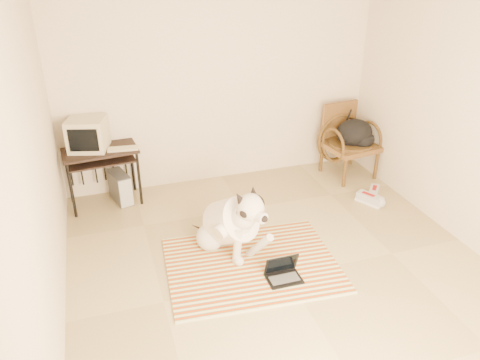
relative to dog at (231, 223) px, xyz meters
name	(u,v)px	position (x,y,z in m)	size (l,w,h in m)	color
floor	(286,276)	(0.38, -0.55, -0.34)	(4.50, 4.50, 0.00)	tan
wall_back	(219,78)	(0.38, 1.70, 1.01)	(4.50, 4.50, 0.00)	beige
wall_left	(33,179)	(-1.62, -0.55, 1.01)	(4.50, 4.50, 0.00)	beige
rug	(252,264)	(0.12, -0.29, -0.33)	(1.74, 1.39, 0.02)	#BC3D08
dog	(231,223)	(0.00, 0.00, 0.00)	(0.69, 1.02, 0.84)	silver
laptop	(283,273)	(0.33, -0.58, -0.26)	(0.32, 0.23, 0.23)	black
computer_desk	(101,158)	(-1.15, 1.43, 0.27)	(0.88, 0.54, 0.70)	black
crt_monitor	(88,134)	(-1.26, 1.50, 0.55)	(0.50, 0.49, 0.37)	#C1B597
desk_keyboard	(123,149)	(-0.89, 1.36, 0.38)	(0.35, 0.13, 0.02)	#C1B597
pc_tower	(120,187)	(-0.98, 1.43, -0.15)	(0.27, 0.43, 0.37)	#49494C
rattan_chair	(348,141)	(2.02, 1.28, 0.14)	(0.71, 0.69, 0.95)	brown
backpack	(356,134)	(2.07, 1.18, 0.27)	(0.49, 0.42, 0.36)	black
sneaker_left	(370,199)	(1.89, 0.44, -0.29)	(0.27, 0.35, 0.11)	silver
sneaker_right	(374,192)	(2.05, 0.59, -0.29)	(0.27, 0.29, 0.10)	silver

